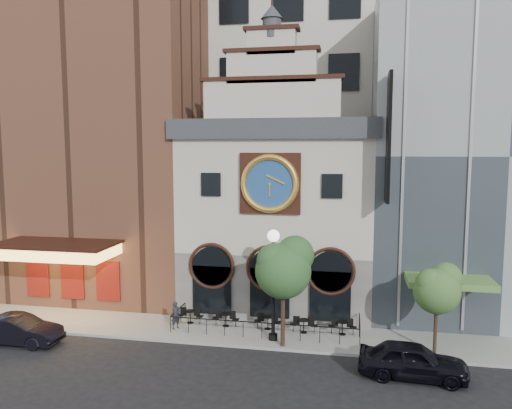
{
  "coord_description": "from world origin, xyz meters",
  "views": [
    {
      "loc": [
        4.64,
        -24.92,
        10.58
      ],
      "look_at": [
        -1.24,
        6.0,
        7.05
      ],
      "focal_mm": 35.0,
      "sensor_mm": 36.0,
      "label": 1
    }
  ],
  "objects_px": {
    "bistro_0": "(190,315)",
    "tree_right": "(438,287)",
    "car_right": "(413,360)",
    "tree_left": "(284,266)",
    "bistro_1": "(226,319)",
    "bistro_3": "(304,325)",
    "bistro_2": "(268,321)",
    "bistro_4": "(342,327)",
    "lamppost": "(273,272)",
    "pedestrian": "(176,315)",
    "car_left": "(18,330)"
  },
  "relations": [
    {
      "from": "bistro_0",
      "to": "tree_right",
      "type": "distance_m",
      "value": 14.2
    },
    {
      "from": "car_right",
      "to": "tree_left",
      "type": "bearing_deg",
      "value": 73.66
    },
    {
      "from": "bistro_1",
      "to": "tree_right",
      "type": "distance_m",
      "value": 12.03
    },
    {
      "from": "bistro_1",
      "to": "bistro_3",
      "type": "relative_size",
      "value": 1.0
    },
    {
      "from": "tree_left",
      "to": "bistro_0",
      "type": "bearing_deg",
      "value": 158.18
    },
    {
      "from": "bistro_1",
      "to": "bistro_2",
      "type": "bearing_deg",
      "value": -0.6
    },
    {
      "from": "tree_right",
      "to": "bistro_1",
      "type": "bearing_deg",
      "value": 171.68
    },
    {
      "from": "bistro_0",
      "to": "bistro_4",
      "type": "relative_size",
      "value": 1.0
    },
    {
      "from": "bistro_3",
      "to": "tree_right",
      "type": "bearing_deg",
      "value": -12.23
    },
    {
      "from": "tree_right",
      "to": "lamppost",
      "type": "bearing_deg",
      "value": 179.13
    },
    {
      "from": "bistro_2",
      "to": "bistro_3",
      "type": "xyz_separation_m",
      "value": [
        2.09,
        -0.16,
        0.0
      ]
    },
    {
      "from": "bistro_2",
      "to": "pedestrian",
      "type": "relative_size",
      "value": 0.98
    },
    {
      "from": "bistro_3",
      "to": "bistro_4",
      "type": "bearing_deg",
      "value": 3.19
    },
    {
      "from": "tree_right",
      "to": "bistro_3",
      "type": "bearing_deg",
      "value": 167.77
    },
    {
      "from": "bistro_3",
      "to": "tree_right",
      "type": "height_order",
      "value": "tree_right"
    },
    {
      "from": "bistro_2",
      "to": "lamppost",
      "type": "relative_size",
      "value": 0.26
    },
    {
      "from": "lamppost",
      "to": "car_right",
      "type": "bearing_deg",
      "value": -29.36
    },
    {
      "from": "bistro_1",
      "to": "lamppost",
      "type": "height_order",
      "value": "lamppost"
    },
    {
      "from": "car_right",
      "to": "bistro_2",
      "type": "bearing_deg",
      "value": 62.61
    },
    {
      "from": "car_right",
      "to": "lamppost",
      "type": "xyz_separation_m",
      "value": [
        -7.01,
        3.01,
        3.09
      ]
    },
    {
      "from": "bistro_3",
      "to": "bistro_4",
      "type": "height_order",
      "value": "same"
    },
    {
      "from": "pedestrian",
      "to": "bistro_3",
      "type": "bearing_deg",
      "value": -45.84
    },
    {
      "from": "car_left",
      "to": "tree_right",
      "type": "relative_size",
      "value": 1.01
    },
    {
      "from": "pedestrian",
      "to": "tree_right",
      "type": "height_order",
      "value": "tree_right"
    },
    {
      "from": "bistro_4",
      "to": "pedestrian",
      "type": "height_order",
      "value": "pedestrian"
    },
    {
      "from": "bistro_0",
      "to": "bistro_4",
      "type": "height_order",
      "value": "same"
    },
    {
      "from": "lamppost",
      "to": "tree_left",
      "type": "distance_m",
      "value": 1.13
    },
    {
      "from": "bistro_4",
      "to": "car_left",
      "type": "bearing_deg",
      "value": -166.1
    },
    {
      "from": "tree_left",
      "to": "tree_right",
      "type": "distance_m",
      "value": 7.85
    },
    {
      "from": "bistro_3",
      "to": "car_right",
      "type": "xyz_separation_m",
      "value": [
        5.46,
        -4.38,
        0.23
      ]
    },
    {
      "from": "bistro_4",
      "to": "tree_right",
      "type": "relative_size",
      "value": 0.34
    },
    {
      "from": "pedestrian",
      "to": "lamppost",
      "type": "distance_m",
      "value": 6.57
    },
    {
      "from": "lamppost",
      "to": "bistro_1",
      "type": "bearing_deg",
      "value": 146.96
    },
    {
      "from": "bistro_2",
      "to": "tree_left",
      "type": "relative_size",
      "value": 0.27
    },
    {
      "from": "bistro_1",
      "to": "lamppost",
      "type": "bearing_deg",
      "value": -26.94
    },
    {
      "from": "pedestrian",
      "to": "tree_right",
      "type": "relative_size",
      "value": 0.34
    },
    {
      "from": "bistro_0",
      "to": "car_left",
      "type": "bearing_deg",
      "value": -151.63
    },
    {
      "from": "tree_left",
      "to": "bistro_2",
      "type": "bearing_deg",
      "value": 118.7
    },
    {
      "from": "bistro_2",
      "to": "car_right",
      "type": "relative_size",
      "value": 0.32
    },
    {
      "from": "bistro_4",
      "to": "tree_left",
      "type": "relative_size",
      "value": 0.27
    },
    {
      "from": "lamppost",
      "to": "bistro_0",
      "type": "bearing_deg",
      "value": 156.25
    },
    {
      "from": "bistro_2",
      "to": "tree_right",
      "type": "bearing_deg",
      "value": -10.44
    },
    {
      "from": "lamppost",
      "to": "tree_right",
      "type": "height_order",
      "value": "lamppost"
    },
    {
      "from": "pedestrian",
      "to": "tree_left",
      "type": "height_order",
      "value": "tree_left"
    },
    {
      "from": "bistro_3",
      "to": "car_left",
      "type": "xyz_separation_m",
      "value": [
        -15.15,
        -4.17,
        0.17
      ]
    },
    {
      "from": "bistro_4",
      "to": "lamppost",
      "type": "height_order",
      "value": "lamppost"
    },
    {
      "from": "car_left",
      "to": "bistro_3",
      "type": "bearing_deg",
      "value": -75.33
    },
    {
      "from": "bistro_0",
      "to": "bistro_1",
      "type": "xyz_separation_m",
      "value": [
        2.24,
        -0.13,
        0.0
      ]
    },
    {
      "from": "bistro_0",
      "to": "bistro_1",
      "type": "height_order",
      "value": "same"
    },
    {
      "from": "car_left",
      "to": "pedestrian",
      "type": "xyz_separation_m",
      "value": [
        7.78,
        3.42,
        0.17
      ]
    }
  ]
}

